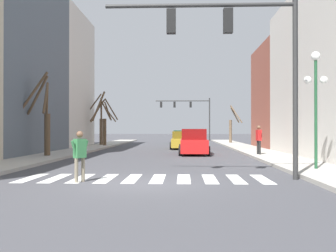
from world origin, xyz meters
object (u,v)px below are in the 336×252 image
(traffic_signal_far, at_px, (189,109))
(street_tree_right_far, at_px, (104,122))
(car_parked_left_near, at_px, (194,143))
(pedestrian_near_right_corner, at_px, (80,152))
(car_parked_right_near, at_px, (181,137))
(car_parked_left_mid, at_px, (183,141))
(pedestrian_on_right_sidewalk, at_px, (259,137))
(street_tree_left_near, at_px, (100,121))
(street_lamp_right_corner, at_px, (316,86))
(street_tree_left_mid, at_px, (232,126))
(street_tree_right_near, at_px, (44,119))
(traffic_signal_near, at_px, (240,44))

(traffic_signal_far, relative_size, street_tree_right_far, 1.51)
(car_parked_left_near, bearing_deg, pedestrian_near_right_corner, 163.64)
(car_parked_right_near, bearing_deg, traffic_signal_far, -5.92)
(car_parked_left_mid, bearing_deg, traffic_signal_far, -2.31)
(pedestrian_on_right_sidewalk, relative_size, street_tree_left_near, 0.35)
(street_tree_right_far, bearing_deg, street_tree_left_near, 114.66)
(street_lamp_right_corner, xyz_separation_m, street_tree_left_mid, (0.35, 29.57, -1.35))
(pedestrian_on_right_sidewalk, xyz_separation_m, street_tree_right_near, (-13.00, -1.57, 1.13))
(traffic_signal_far, relative_size, car_parked_left_near, 1.70)
(street_tree_right_near, bearing_deg, street_tree_right_far, 87.67)
(street_lamp_right_corner, distance_m, car_parked_right_near, 30.88)
(traffic_signal_near, bearing_deg, street_tree_left_mid, 83.41)
(traffic_signal_near, relative_size, street_tree_right_far, 1.27)
(car_parked_left_near, distance_m, car_parked_left_mid, 7.51)
(car_parked_right_near, xyz_separation_m, pedestrian_near_right_corner, (-3.11, -33.45, 0.25))
(car_parked_left_mid, relative_size, street_tree_right_near, 0.93)
(car_parked_left_near, distance_m, street_tree_right_near, 9.78)
(car_parked_right_near, distance_m, street_tree_right_far, 11.38)
(traffic_signal_near, distance_m, street_tree_left_near, 27.42)
(traffic_signal_far, distance_m, street_tree_right_far, 21.43)
(pedestrian_on_right_sidewalk, bearing_deg, car_parked_left_near, -128.28)
(pedestrian_on_right_sidewalk, height_order, pedestrian_near_right_corner, pedestrian_on_right_sidewalk)
(street_lamp_right_corner, xyz_separation_m, car_parked_right_near, (-5.56, 30.25, -2.71))
(traffic_signal_far, xyz_separation_m, car_parked_right_near, (-1.15, -11.06, -3.93))
(traffic_signal_far, xyz_separation_m, street_tree_right_near, (-9.17, -34.10, -2.33))
(street_tree_right_far, bearing_deg, car_parked_left_near, -52.80)
(car_parked_left_near, height_order, pedestrian_near_right_corner, car_parked_left_near)
(traffic_signal_near, xyz_separation_m, street_tree_right_near, (-10.25, 9.50, -2.31))
(street_tree_right_near, bearing_deg, street_lamp_right_corner, -27.97)
(street_tree_right_far, xyz_separation_m, street_tree_right_near, (-0.59, -14.59, -0.10))
(car_parked_left_near, height_order, street_tree_left_mid, street_tree_left_mid)
(traffic_signal_far, relative_size, car_parked_right_near, 1.63)
(car_parked_left_near, relative_size, pedestrian_near_right_corner, 2.80)
(street_tree_left_near, distance_m, street_tree_right_near, 15.85)
(car_parked_left_near, relative_size, car_parked_left_mid, 1.00)
(car_parked_left_mid, relative_size, street_tree_left_near, 0.91)
(street_tree_left_near, bearing_deg, pedestrian_on_right_sidewalk, -47.70)
(car_parked_right_near, bearing_deg, street_tree_right_near, 160.81)
(traffic_signal_far, bearing_deg, street_tree_right_far, -113.71)
(pedestrian_on_right_sidewalk, bearing_deg, street_lamp_right_corner, -8.69)
(street_tree_right_near, bearing_deg, street_tree_left_mid, 58.07)
(street_lamp_right_corner, distance_m, pedestrian_near_right_corner, 9.56)
(street_tree_left_near, xyz_separation_m, street_tree_right_near, (-0.01, -15.85, -0.17))
(street_tree_right_near, distance_m, street_tree_left_mid, 26.35)
(car_parked_left_mid, bearing_deg, street_tree_left_mid, -26.62)
(car_parked_left_near, bearing_deg, pedestrian_on_right_sidewalk, -115.82)
(street_tree_left_mid, bearing_deg, pedestrian_near_right_corner, -105.39)
(car_parked_left_near, height_order, car_parked_left_mid, car_parked_left_near)
(pedestrian_near_right_corner, relative_size, street_tree_right_far, 0.32)
(street_lamp_right_corner, height_order, pedestrian_on_right_sidewalk, street_lamp_right_corner)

